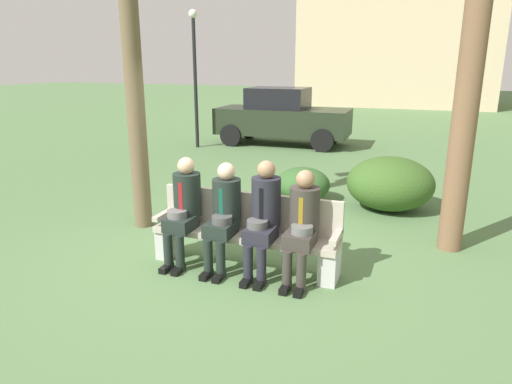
% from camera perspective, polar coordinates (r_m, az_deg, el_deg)
% --- Properties ---
extents(ground_plane, '(80.00, 80.00, 0.00)m').
position_cam_1_polar(ground_plane, '(6.03, -2.65, -7.86)').
color(ground_plane, '#537547').
extents(park_bench, '(2.28, 0.44, 0.90)m').
position_cam_1_polar(park_bench, '(5.59, -1.21, -4.99)').
color(park_bench, '#B7AD9E').
rests_on(park_bench, ground).
extents(seated_man_leftmost, '(0.34, 0.72, 1.31)m').
position_cam_1_polar(seated_man_leftmost, '(5.69, -8.92, -1.66)').
color(seated_man_leftmost, '#1E2823').
rests_on(seated_man_leftmost, ground).
extents(seated_man_centerleft, '(0.34, 0.72, 1.28)m').
position_cam_1_polar(seated_man_centerleft, '(5.46, -4.01, -2.41)').
color(seated_man_centerleft, '#1E2823').
rests_on(seated_man_centerleft, ground).
extents(seated_man_centerright, '(0.34, 0.72, 1.35)m').
position_cam_1_polar(seated_man_centerright, '(5.28, 0.92, -2.67)').
color(seated_man_centerright, '#23232D').
rests_on(seated_man_centerright, ground).
extents(seated_man_rightmost, '(0.34, 0.72, 1.27)m').
position_cam_1_polar(seated_man_rightmost, '(5.16, 5.73, -3.62)').
color(seated_man_rightmost, '#38332D').
rests_on(seated_man_rightmost, ground).
extents(shrub_near_bench, '(0.97, 0.89, 0.61)m').
position_cam_1_polar(shrub_near_bench, '(8.28, 5.80, 0.95)').
color(shrub_near_bench, '#325A29').
rests_on(shrub_near_bench, ground).
extents(shrub_mid_lawn, '(1.44, 1.32, 0.90)m').
position_cam_1_polar(shrub_mid_lawn, '(8.04, 16.25, 1.01)').
color(shrub_mid_lawn, '#375B22').
rests_on(shrub_mid_lawn, ground).
extents(parked_car_near, '(3.92, 1.74, 1.68)m').
position_cam_1_polar(parked_car_near, '(13.91, 3.22, 9.30)').
color(parked_car_near, '#232D1E').
rests_on(parked_car_near, ground).
extents(street_lamp, '(0.24, 0.24, 3.79)m').
position_cam_1_polar(street_lamp, '(13.47, -7.58, 15.23)').
color(street_lamp, black).
rests_on(street_lamp, ground).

